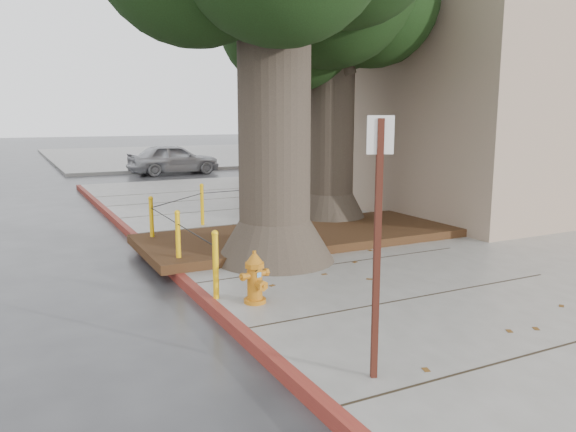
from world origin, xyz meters
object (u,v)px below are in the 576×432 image
signpost (378,234)px  car_silver (173,159)px  car_red (320,155)px  fire_hydrant (255,278)px

signpost → car_silver: size_ratio=0.61×
signpost → car_red: bearing=83.0°
signpost → car_silver: 21.12m
fire_hydrant → signpost: (0.14, -2.48, 1.04)m
car_red → fire_hydrant: bearing=154.1°
fire_hydrant → car_red: size_ratio=0.18×
fire_hydrant → car_silver: bearing=66.4°
fire_hydrant → car_silver: car_silver is taller
signpost → car_red: 23.25m
signpost → car_silver: (3.85, 20.75, -0.85)m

